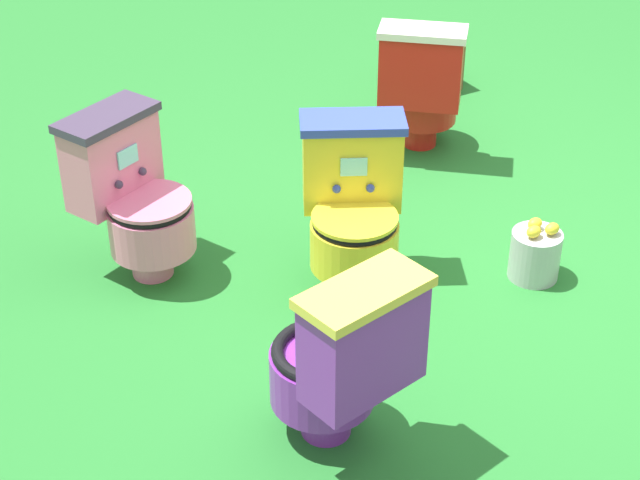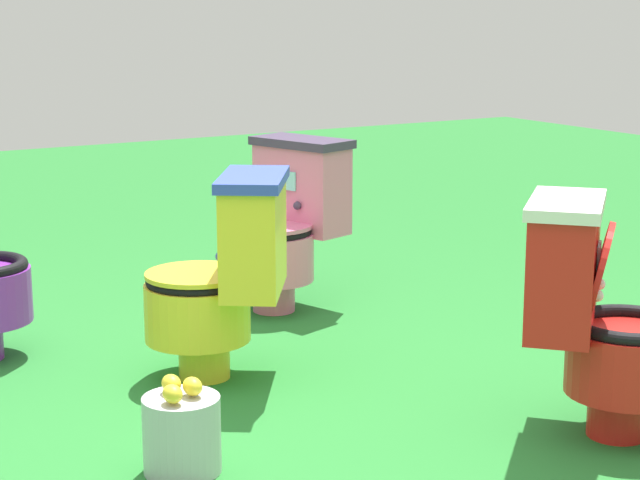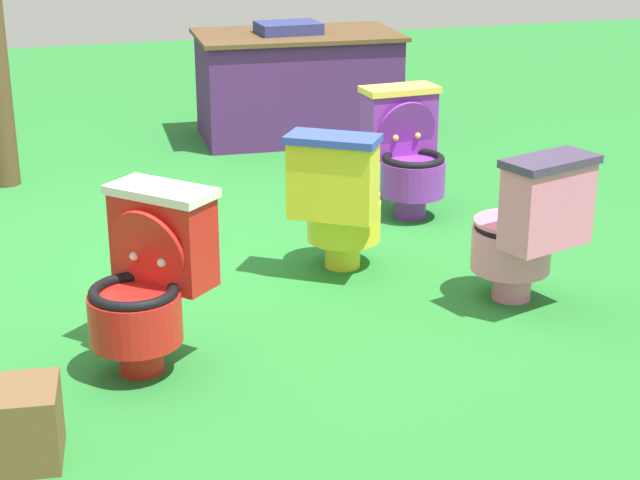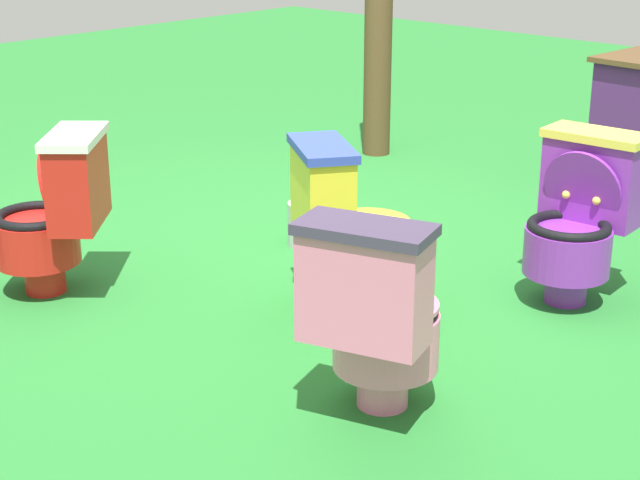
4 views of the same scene
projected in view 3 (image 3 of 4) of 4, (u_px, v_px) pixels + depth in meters
The scene contains 8 objects.
ground at pixel (209, 260), 5.32m from camera, with size 14.00×14.00×0.00m, color #26752D.
toilet_purple at pixel (406, 151), 5.92m from camera, with size 0.45×0.52×0.73m.
toilet_red at pixel (149, 279), 4.10m from camera, with size 0.63×0.63×0.73m.
toilet_yellow at pixel (339, 201), 5.06m from camera, with size 0.61×0.63×0.73m.
toilet_pink at pixel (527, 228), 4.68m from camera, with size 0.53×0.59×0.73m.
vendor_table at pixel (297, 84), 7.60m from camera, with size 1.51×0.94×0.85m.
small_crate at pixel (7, 425), 3.49m from camera, with size 0.35×0.28×0.27m, color brown.
lemon_bucket at pixel (192, 233), 5.37m from camera, with size 0.22×0.22×0.28m.
Camera 3 is at (-0.89, -4.91, 1.93)m, focal length 58.02 mm.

